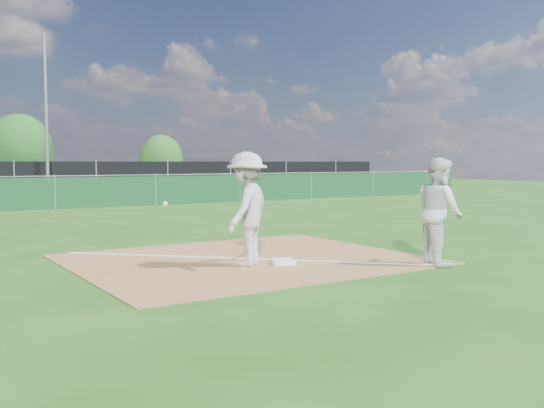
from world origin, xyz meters
The scene contains 12 objects.
ground centered at (0.00, 10.00, 0.00)m, with size 90.00×90.00×0.00m, color #1C4D10.
infield_dirt centered at (0.00, 1.00, 0.01)m, with size 6.00×5.00×0.02m, color olive.
foul_line centered at (0.00, 1.00, 0.03)m, with size 0.08×7.00×0.01m, color white.
green_fence centered at (0.00, 15.00, 0.60)m, with size 44.00×0.05×1.20m, color #0F381C.
black_fence centered at (0.00, 23.00, 0.90)m, with size 46.00×0.04×1.80m, color black.
light_pole centered at (1.50, 22.70, 4.00)m, with size 0.16×0.16×8.00m, color slate.
first_base centered at (0.27, 0.18, 0.06)m, with size 0.37×0.37×0.08m, color white.
play_at_first centered at (-0.31, 0.40, 0.99)m, with size 2.22×1.33×1.94m.
runner centered at (2.58, -1.26, 0.93)m, with size 0.91×0.71×1.86m, color white.
car_right centered at (4.41, 27.69, 0.73)m, with size 2.00×4.93×1.43m, color black.
tree_mid centered at (2.25, 33.51, 2.52)m, with size 4.13×4.13×4.90m.
tree_right centered at (11.92, 33.24, 1.94)m, with size 3.18×3.18×3.77m.
Camera 1 is at (-5.57, -8.43, 1.79)m, focal length 40.00 mm.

